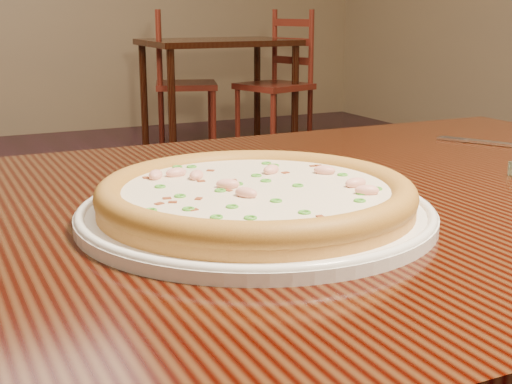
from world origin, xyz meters
name	(u,v)px	position (x,y,z in m)	size (l,w,h in m)	color
hero_table	(328,276)	(0.23, -0.56, 0.65)	(1.20, 0.80, 0.75)	black
plate	(256,212)	(0.11, -0.61, 0.76)	(0.36, 0.36, 0.02)	white
pizza	(256,195)	(0.11, -0.61, 0.78)	(0.32, 0.32, 0.03)	#C28240
fork	(496,143)	(0.63, -0.40, 0.75)	(0.10, 0.16, 0.00)	silver
bg_table_right	(218,53)	(1.75, 3.39, 0.65)	(1.00, 0.70, 0.75)	black
chair_c	(178,84)	(1.51, 3.55, 0.44)	(0.53, 0.53, 0.95)	#602115
chair_d	(280,84)	(2.15, 3.21, 0.44)	(0.52, 0.52, 0.95)	#602115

